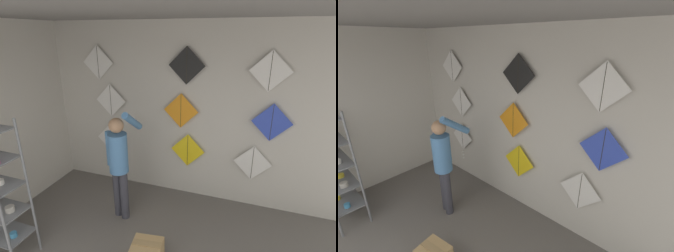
% 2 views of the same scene
% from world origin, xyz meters
% --- Properties ---
extents(back_panel, '(5.31, 0.06, 2.80)m').
position_xyz_m(back_panel, '(0.00, 3.33, 1.40)').
color(back_panel, beige).
rests_on(back_panel, ground).
extents(left_panel, '(0.06, 4.10, 2.80)m').
position_xyz_m(left_panel, '(-2.28, 1.65, 1.40)').
color(left_panel, beige).
rests_on(left_panel, ground).
extents(ceiling_slab, '(5.31, 4.10, 0.04)m').
position_xyz_m(ceiling_slab, '(0.00, 1.65, 2.82)').
color(ceiling_slab, gray).
extents(shopkeeper, '(0.41, 0.54, 1.65)m').
position_xyz_m(shopkeeper, '(-0.63, 2.39, 0.93)').
color(shopkeeper, '#383842').
rests_on(shopkeeper, ground).
extents(kite_0, '(0.55, 0.04, 0.76)m').
position_xyz_m(kite_0, '(-1.27, 3.24, 0.80)').
color(kite_0, white).
extents(kite_1, '(0.55, 0.01, 0.55)m').
position_xyz_m(kite_1, '(0.13, 3.24, 0.82)').
color(kite_1, yellow).
extents(kite_2, '(0.55, 0.01, 0.55)m').
position_xyz_m(kite_2, '(1.14, 3.24, 0.77)').
color(kite_2, white).
extents(kite_3, '(0.55, 0.01, 0.55)m').
position_xyz_m(kite_3, '(-1.22, 3.24, 1.54)').
color(kite_3, white).
extents(kite_4, '(0.55, 0.01, 0.55)m').
position_xyz_m(kite_4, '(0.01, 3.24, 1.47)').
color(kite_4, orange).
extents(kite_5, '(0.55, 0.01, 0.55)m').
position_xyz_m(kite_5, '(1.33, 3.24, 1.43)').
color(kite_5, blue).
extents(kite_6, '(0.55, 0.01, 0.55)m').
position_xyz_m(kite_6, '(-1.41, 3.24, 2.15)').
color(kite_6, white).
extents(kite_7, '(0.55, 0.01, 0.55)m').
position_xyz_m(kite_7, '(0.09, 3.24, 2.16)').
color(kite_7, black).
extents(kite_8, '(0.55, 0.01, 0.55)m').
position_xyz_m(kite_8, '(1.23, 3.24, 2.13)').
color(kite_8, white).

